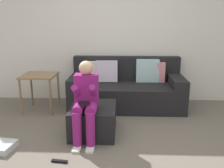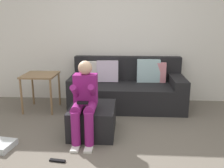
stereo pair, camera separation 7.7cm
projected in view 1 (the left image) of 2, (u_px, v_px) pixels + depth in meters
name	position (u px, v px, depth m)	size (l,w,h in m)	color
ground_plane	(109.00, 150.00, 3.17)	(8.26, 8.26, 0.00)	#6B6359
wall_back	(115.00, 37.00, 4.92)	(6.35, 0.10, 2.54)	silver
couch_sectional	(126.00, 89.00, 4.71)	(2.06, 0.94, 0.90)	black
ottoman	(93.00, 120.00, 3.60)	(0.63, 0.73, 0.41)	black
person_seated	(85.00, 100.00, 3.30)	(0.31, 0.60, 1.07)	#8C1E72
side_table	(40.00, 80.00, 4.44)	(0.58, 0.59, 0.66)	olive
remote_near_ottoman	(59.00, 161.00, 2.90)	(0.19, 0.04, 0.02)	black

